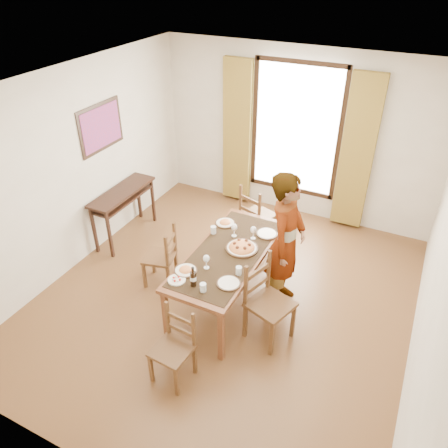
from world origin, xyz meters
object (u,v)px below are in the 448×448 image
at_px(man, 286,243).
at_px(pasta_platter, 242,246).
at_px(dining_table, 228,257).
at_px(console_table, 123,197).

distance_m(man, pasta_platter, 0.53).
bearing_deg(dining_table, console_table, 163.10).
relative_size(dining_table, pasta_platter, 4.80).
relative_size(console_table, pasta_platter, 3.00).
height_order(man, pasta_platter, man).
bearing_deg(console_table, dining_table, -16.90).
height_order(dining_table, man, man).
relative_size(man, pasta_platter, 4.54).
xyz_separation_m(man, pasta_platter, (-0.50, -0.16, -0.10)).
height_order(dining_table, pasta_platter, pasta_platter).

